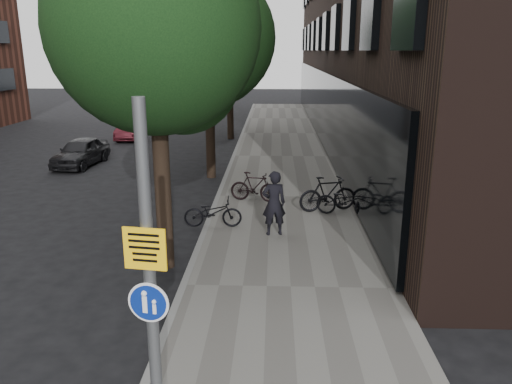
{
  "coord_description": "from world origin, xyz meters",
  "views": [
    {
      "loc": [
        -0.13,
        -6.13,
        4.86
      ],
      "look_at": [
        -0.49,
        3.89,
        2.0
      ],
      "focal_mm": 35.0,
      "sensor_mm": 36.0,
      "label": 1
    }
  ],
  "objects_px": {
    "pedestrian": "(274,203)",
    "parked_car_near": "(81,152)",
    "parked_bike_facade_near": "(345,201)",
    "signpost": "(150,283)"
  },
  "relations": [
    {
      "from": "pedestrian",
      "to": "parked_car_near",
      "type": "height_order",
      "value": "pedestrian"
    },
    {
      "from": "parked_bike_facade_near",
      "to": "parked_car_near",
      "type": "distance_m",
      "value": 12.56
    },
    {
      "from": "signpost",
      "to": "pedestrian",
      "type": "relative_size",
      "value": 2.46
    },
    {
      "from": "signpost",
      "to": "parked_bike_facade_near",
      "type": "height_order",
      "value": "signpost"
    },
    {
      "from": "signpost",
      "to": "parked_bike_facade_near",
      "type": "bearing_deg",
      "value": 76.46
    },
    {
      "from": "pedestrian",
      "to": "parked_car_near",
      "type": "bearing_deg",
      "value": -56.9
    },
    {
      "from": "parked_car_near",
      "to": "parked_bike_facade_near",
      "type": "bearing_deg",
      "value": -27.42
    },
    {
      "from": "signpost",
      "to": "parked_car_near",
      "type": "xyz_separation_m",
      "value": [
        -6.98,
        15.83,
        -1.67
      ]
    },
    {
      "from": "parked_bike_facade_near",
      "to": "parked_car_near",
      "type": "relative_size",
      "value": 0.49
    },
    {
      "from": "signpost",
      "to": "parked_car_near",
      "type": "relative_size",
      "value": 1.21
    }
  ]
}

